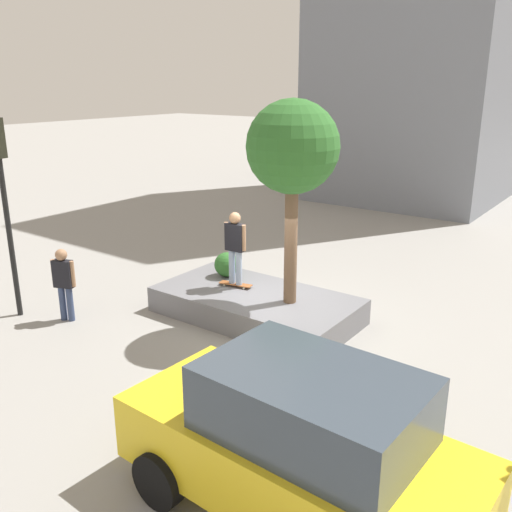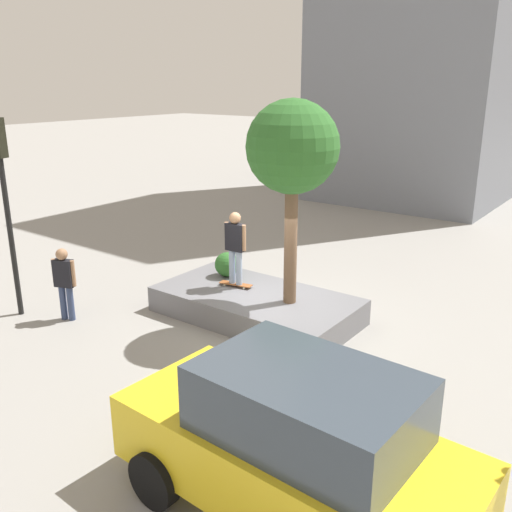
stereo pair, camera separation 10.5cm
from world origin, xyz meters
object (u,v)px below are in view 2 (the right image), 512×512
(plaza_tree, at_px, (292,150))
(traffic_light_corner, at_px, (3,185))
(skateboard, at_px, (236,284))
(taxi_cab, at_px, (295,445))
(planter_ledge, at_px, (256,305))
(skateboarder, at_px, (235,243))
(passerby_with_bag, at_px, (64,279))

(plaza_tree, xyz_separation_m, traffic_light_corner, (5.46, 3.19, -0.84))
(skateboard, distance_m, traffic_light_corner, 5.62)
(traffic_light_corner, bearing_deg, taxi_cab, 169.76)
(planter_ledge, height_order, skateboarder, skateboarder)
(plaza_tree, distance_m, skateboarder, 2.73)
(skateboarder, bearing_deg, plaza_tree, 178.56)
(plaza_tree, bearing_deg, skateboard, -1.44)
(plaza_tree, distance_m, traffic_light_corner, 6.38)
(skateboarder, distance_m, traffic_light_corner, 5.26)
(taxi_cab, relative_size, traffic_light_corner, 1.02)
(skateboard, relative_size, passerby_with_bag, 0.49)
(plaza_tree, relative_size, taxi_cab, 0.94)
(planter_ledge, height_order, taxi_cab, taxi_cab)
(skateboarder, relative_size, passerby_with_bag, 1.02)
(planter_ledge, relative_size, passerby_with_bag, 2.71)
(skateboard, xyz_separation_m, passerby_with_bag, (2.75, 2.74, 0.33))
(skateboard, bearing_deg, passerby_with_bag, 44.95)
(planter_ledge, height_order, traffic_light_corner, traffic_light_corner)
(skateboard, xyz_separation_m, skateboarder, (0.00, 0.00, 1.01))
(skateboard, bearing_deg, plaza_tree, 178.56)
(plaza_tree, bearing_deg, taxi_cab, 123.82)
(plaza_tree, height_order, passerby_with_bag, plaza_tree)
(taxi_cab, bearing_deg, planter_ledge, -49.15)
(taxi_cab, xyz_separation_m, traffic_light_corner, (8.64, -1.56, 2.01))
(planter_ledge, relative_size, skateboard, 5.58)
(skateboarder, distance_m, passerby_with_bag, 3.94)
(plaza_tree, height_order, traffic_light_corner, plaza_tree)
(traffic_light_corner, height_order, passerby_with_bag, traffic_light_corner)
(plaza_tree, xyz_separation_m, passerby_with_bag, (4.29, 2.70, -2.93))
(planter_ledge, xyz_separation_m, passerby_with_bag, (3.40, 2.67, 0.69))
(passerby_with_bag, bearing_deg, skateboarder, -135.05)
(skateboard, distance_m, skateboarder, 1.01)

